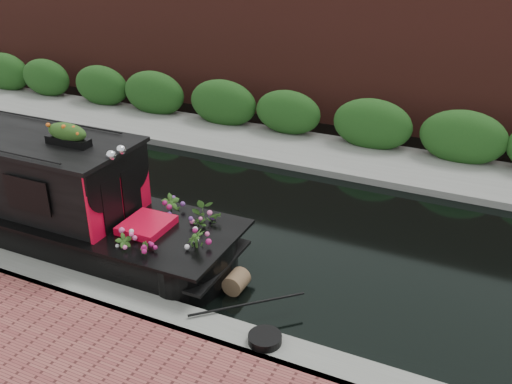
% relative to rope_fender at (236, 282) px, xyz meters
% --- Properties ---
extents(ground, '(80.00, 80.00, 0.00)m').
position_rel_rope_fender_xyz_m(ground, '(-1.90, 2.04, -0.18)').
color(ground, black).
rests_on(ground, ground).
extents(near_bank_coping, '(40.00, 0.60, 0.50)m').
position_rel_rope_fender_xyz_m(near_bank_coping, '(-1.90, -1.26, -0.18)').
color(near_bank_coping, gray).
rests_on(near_bank_coping, ground).
extents(far_bank_path, '(40.00, 2.40, 0.34)m').
position_rel_rope_fender_xyz_m(far_bank_path, '(-1.90, 6.24, -0.18)').
color(far_bank_path, gray).
rests_on(far_bank_path, ground).
extents(far_hedge, '(40.00, 1.10, 2.80)m').
position_rel_rope_fender_xyz_m(far_hedge, '(-1.90, 7.14, -0.18)').
color(far_hedge, '#1F4B19').
rests_on(far_hedge, ground).
extents(far_brick_wall, '(40.00, 1.00, 8.00)m').
position_rel_rope_fender_xyz_m(far_brick_wall, '(-1.90, 9.24, -0.18)').
color(far_brick_wall, '#55241D').
rests_on(far_brick_wall, ground).
extents(rope_fender, '(0.35, 0.40, 0.35)m').
position_rel_rope_fender_xyz_m(rope_fender, '(0.00, 0.00, 0.00)').
color(rope_fender, brown).
rests_on(rope_fender, ground).
extents(coiled_mooring_rope, '(0.48, 0.48, 0.12)m').
position_rel_rope_fender_xyz_m(coiled_mooring_rope, '(1.09, -1.24, 0.13)').
color(coiled_mooring_rope, black).
rests_on(coiled_mooring_rope, near_bank_coping).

